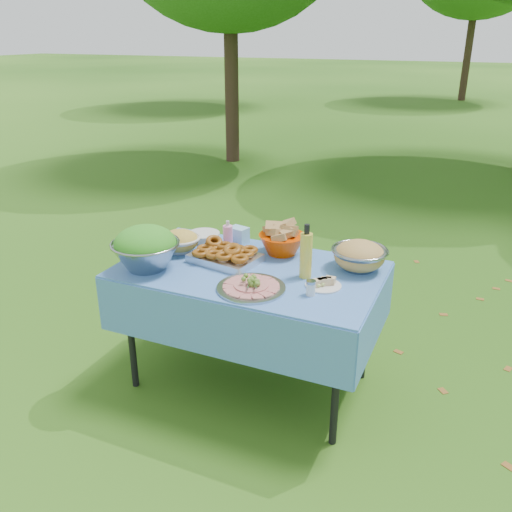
{
  "coord_description": "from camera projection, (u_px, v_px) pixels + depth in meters",
  "views": [
    {
      "loc": [
        1.16,
        -2.54,
        2.0
      ],
      "look_at": [
        0.04,
        0.0,
        0.84
      ],
      "focal_mm": 38.0,
      "sensor_mm": 36.0,
      "label": 1
    }
  ],
  "objects": [
    {
      "name": "ground",
      "position": [
        250.0,
        381.0,
        3.35
      ],
      "size": [
        80.0,
        80.0,
        0.0
      ],
      "primitive_type": "plane",
      "color": "#13390A",
      "rests_on": "ground"
    },
    {
      "name": "picnic_table",
      "position": [
        250.0,
        327.0,
        3.2
      ],
      "size": [
        1.46,
        0.86,
        0.76
      ],
      "primitive_type": "cube",
      "color": "#84D8FF",
      "rests_on": "ground"
    },
    {
      "name": "salad_bowl",
      "position": [
        145.0,
        248.0,
        3.01
      ],
      "size": [
        0.38,
        0.38,
        0.25
      ],
      "primitive_type": null,
      "rotation": [
        0.0,
        0.0,
        0.0
      ],
      "color": "gray",
      "rests_on": "picnic_table"
    },
    {
      "name": "pasta_bowl_white",
      "position": [
        180.0,
        241.0,
        3.26
      ],
      "size": [
        0.28,
        0.28,
        0.14
      ],
      "primitive_type": null,
      "rotation": [
        0.0,
        0.0,
        -0.16
      ],
      "color": "silver",
      "rests_on": "picnic_table"
    },
    {
      "name": "plate_stack",
      "position": [
        204.0,
        236.0,
        3.46
      ],
      "size": [
        0.25,
        0.25,
        0.05
      ],
      "primitive_type": "cylinder",
      "rotation": [
        0.0,
        0.0,
        0.23
      ],
      "color": "silver",
      "rests_on": "picnic_table"
    },
    {
      "name": "wipes_box",
      "position": [
        239.0,
        235.0,
        3.4
      ],
      "size": [
        0.13,
        0.11,
        0.1
      ],
      "primitive_type": "cube",
      "rotation": [
        0.0,
        0.0,
        -0.23
      ],
      "color": "#8DCAEC",
      "rests_on": "picnic_table"
    },
    {
      "name": "sanitizer_bottle",
      "position": [
        228.0,
        234.0,
        3.32
      ],
      "size": [
        0.06,
        0.06,
        0.17
      ],
      "primitive_type": "cylinder",
      "rotation": [
        0.0,
        0.0,
        -0.05
      ],
      "color": "#FE92C7",
      "rests_on": "picnic_table"
    },
    {
      "name": "bread_bowl",
      "position": [
        282.0,
        239.0,
        3.22
      ],
      "size": [
        0.35,
        0.35,
        0.18
      ],
      "primitive_type": null,
      "rotation": [
        0.0,
        0.0,
        -0.29
      ],
      "color": "#D73A00",
      "rests_on": "picnic_table"
    },
    {
      "name": "pasta_bowl_steel",
      "position": [
        359.0,
        255.0,
        3.02
      ],
      "size": [
        0.37,
        0.37,
        0.17
      ],
      "primitive_type": null,
      "rotation": [
        0.0,
        0.0,
        0.23
      ],
      "color": "gray",
      "rests_on": "picnic_table"
    },
    {
      "name": "fried_tray",
      "position": [
        225.0,
        255.0,
        3.13
      ],
      "size": [
        0.42,
        0.33,
        0.09
      ],
      "primitive_type": "cube",
      "rotation": [
        0.0,
        0.0,
        -0.17
      ],
      "color": "silver",
      "rests_on": "picnic_table"
    },
    {
      "name": "charcuterie_platter",
      "position": [
        251.0,
        282.0,
        2.79
      ],
      "size": [
        0.47,
        0.47,
        0.08
      ],
      "primitive_type": "cylinder",
      "rotation": [
        0.0,
        0.0,
        -0.38
      ],
      "color": "#9FA3A7",
      "rests_on": "picnic_table"
    },
    {
      "name": "oil_bottle",
      "position": [
        306.0,
        251.0,
        2.89
      ],
      "size": [
        0.08,
        0.08,
        0.3
      ],
      "primitive_type": "cylinder",
      "rotation": [
        0.0,
        0.0,
        0.27
      ],
      "color": "gold",
      "rests_on": "picnic_table"
    },
    {
      "name": "cheese_plate",
      "position": [
        323.0,
        282.0,
        2.83
      ],
      "size": [
        0.25,
        0.25,
        0.05
      ],
      "primitive_type": "cylinder",
      "rotation": [
        0.0,
        0.0,
        0.38
      ],
      "color": "silver",
      "rests_on": "picnic_table"
    },
    {
      "name": "shaker",
      "position": [
        311.0,
        288.0,
        2.73
      ],
      "size": [
        0.06,
        0.06,
        0.08
      ],
      "primitive_type": "cylinder",
      "rotation": [
        0.0,
        0.0,
        0.19
      ],
      "color": "silver",
      "rests_on": "picnic_table"
    }
  ]
}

